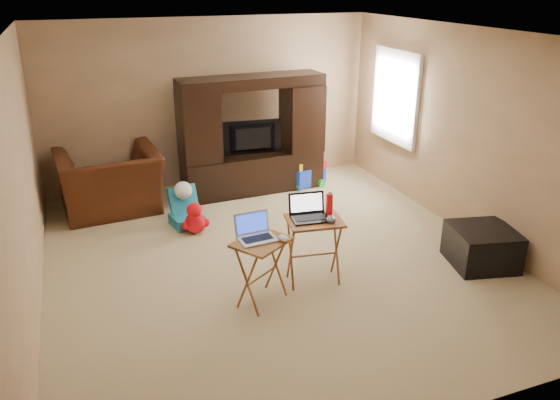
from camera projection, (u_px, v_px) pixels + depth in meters
name	position (u px, v px, depth m)	size (l,w,h in m)	color
floor	(274.00, 258.00, 6.32)	(5.50, 5.50, 0.00)	#CDB68E
ceiling	(273.00, 33.00, 5.37)	(5.50, 5.50, 0.00)	silver
wall_back	(211.00, 103.00, 8.23)	(5.00, 5.00, 0.00)	tan
wall_front	(422.00, 277.00, 3.47)	(5.00, 5.00, 0.00)	tan
wall_left	(19.00, 184.00, 5.03)	(5.50, 5.50, 0.00)	tan
wall_right	(465.00, 133.00, 6.67)	(5.50, 5.50, 0.00)	tan
window_pane	(396.00, 97.00, 7.95)	(1.20, 1.20, 0.00)	white
window_frame	(395.00, 97.00, 7.94)	(0.06, 1.14, 1.34)	white
entertainment_center	(252.00, 135.00, 7.99)	(2.11, 0.53, 1.73)	black
television	(253.00, 139.00, 7.96)	(0.88, 0.11, 0.50)	black
recliner	(110.00, 182.00, 7.43)	(1.31, 1.15, 0.85)	#441E0E
child_rocker	(186.00, 208.00, 7.06)	(0.38, 0.43, 0.50)	#19708D
plush_toy	(195.00, 218.00, 6.87)	(0.37, 0.31, 0.41)	red
push_toy	(307.00, 172.00, 8.44)	(0.56, 0.40, 0.42)	#1839C1
ottoman	(482.00, 247.00, 6.11)	(0.67, 0.67, 0.43)	black
tray_table_left	(262.00, 272.00, 5.35)	(0.52, 0.42, 0.68)	#915E23
tray_table_right	(314.00, 251.00, 5.70)	(0.56, 0.44, 0.72)	brown
laptop_left	(257.00, 229.00, 5.19)	(0.35, 0.29, 0.24)	silver
laptop_right	(310.00, 209.00, 5.52)	(0.38, 0.31, 0.24)	black
mouse_left	(283.00, 238.00, 5.21)	(0.09, 0.14, 0.06)	silver
mouse_right	(331.00, 220.00, 5.49)	(0.09, 0.15, 0.06)	#3F4044
water_bottle	(329.00, 204.00, 5.66)	(0.07, 0.07, 0.22)	red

